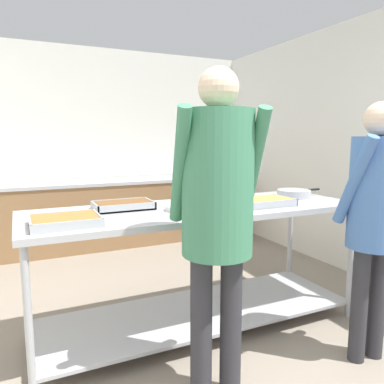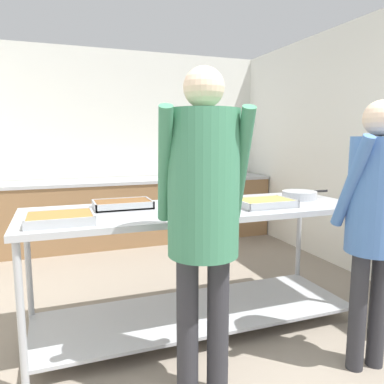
% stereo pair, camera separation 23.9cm
% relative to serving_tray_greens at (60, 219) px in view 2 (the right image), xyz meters
% --- Properties ---
extents(wall_rear, '(4.27, 0.06, 2.65)m').
position_rel_serving_tray_greens_xyz_m(wall_rear, '(0.88, 3.07, 0.36)').
color(wall_rear, silver).
rests_on(wall_rear, ground_plane).
extents(wall_right, '(0.06, 4.44, 2.65)m').
position_rel_serving_tray_greens_xyz_m(wall_right, '(2.98, 0.91, 0.36)').
color(wall_right, silver).
rests_on(wall_right, ground_plane).
extents(back_counter, '(4.11, 0.65, 0.88)m').
position_rel_serving_tray_greens_xyz_m(back_counter, '(0.88, 2.70, -0.52)').
color(back_counter, olive).
rests_on(back_counter, ground_plane).
extents(serving_counter, '(2.47, 0.84, 0.94)m').
position_rel_serving_tray_greens_xyz_m(serving_counter, '(0.95, 0.19, -0.33)').
color(serving_counter, '#ADAFB5').
rests_on(serving_counter, ground_plane).
extents(serving_tray_greens, '(0.39, 0.32, 0.05)m').
position_rel_serving_tray_greens_xyz_m(serving_tray_greens, '(0.00, 0.00, 0.00)').
color(serving_tray_greens, '#ADAFB5').
rests_on(serving_tray_greens, serving_counter).
extents(serving_tray_vegetables, '(0.41, 0.27, 0.05)m').
position_rel_serving_tray_greens_xyz_m(serving_tray_vegetables, '(0.44, 0.35, -0.00)').
color(serving_tray_vegetables, '#ADAFB5').
rests_on(serving_tray_vegetables, serving_counter).
extents(plate_stack, '(0.26, 0.26, 0.04)m').
position_rel_serving_tray_greens_xyz_m(plate_stack, '(0.81, 0.13, -0.01)').
color(plate_stack, white).
rests_on(plate_stack, serving_counter).
extents(broccoli_bowl, '(0.23, 0.23, 0.11)m').
position_rel_serving_tray_greens_xyz_m(broccoli_bowl, '(1.09, 0.42, 0.02)').
color(broccoli_bowl, '#B2B2B7').
rests_on(broccoli_bowl, serving_counter).
extents(serving_tray_roast, '(0.41, 0.30, 0.05)m').
position_rel_serving_tray_greens_xyz_m(serving_tray_roast, '(1.44, 0.05, -0.00)').
color(serving_tray_roast, '#ADAFB5').
rests_on(serving_tray_roast, serving_counter).
extents(sauce_pan, '(0.42, 0.28, 0.07)m').
position_rel_serving_tray_greens_xyz_m(sauce_pan, '(1.90, 0.24, 0.01)').
color(sauce_pan, '#ADAFB5').
rests_on(sauce_pan, serving_counter).
extents(guest_serving_left, '(0.53, 0.43, 1.80)m').
position_rel_serving_tray_greens_xyz_m(guest_serving_left, '(0.71, -0.55, 0.15)').
color(guest_serving_left, '#2D2D33').
rests_on(guest_serving_left, ground_plane).
extents(guest_serving_right, '(0.45, 0.36, 1.66)m').
position_rel_serving_tray_greens_xyz_m(guest_serving_right, '(1.78, -0.66, 0.07)').
color(guest_serving_right, '#2D2D33').
rests_on(guest_serving_right, ground_plane).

